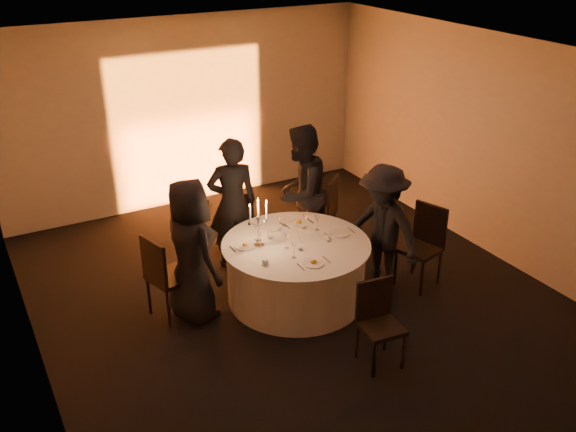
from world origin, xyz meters
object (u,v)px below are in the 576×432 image
guest_back_left (232,203)px  chair_back_left (236,220)px  chair_back_right (324,208)px  candelabra (259,230)px  chair_left (164,273)px  guest_right (382,229)px  banquet_table (296,271)px  chair_right (424,240)px  chair_front (378,318)px  guest_left (191,251)px  guest_back_right (301,193)px  coffee_cup (265,262)px

guest_back_left → chair_back_left: bearing=-109.4°
chair_back_right → candelabra: candelabra is taller
chair_left → guest_right: (2.58, -0.68, 0.24)m
banquet_table → chair_right: chair_right is taller
chair_back_right → chair_front: bearing=28.6°
guest_left → candelabra: guest_left is taller
guest_back_left → chair_front: bearing=114.5°
guest_back_left → guest_right: 2.00m
chair_back_left → chair_right: size_ratio=0.91×
chair_back_right → guest_back_right: bearing=-36.7°
banquet_table → chair_right: (1.62, -0.43, 0.22)m
chair_front → guest_right: size_ratio=0.56×
guest_back_right → chair_front: bearing=46.7°
guest_left → guest_back_left: 1.30m
guest_left → guest_back_right: bearing=-80.6°
banquet_table → coffee_cup: (-0.55, -0.27, 0.42)m
coffee_cup → chair_back_right: bearing=39.1°
banquet_table → chair_back_right: (1.03, 1.01, 0.21)m
candelabra → chair_back_right: bearing=30.7°
chair_right → coffee_cup: bearing=-111.0°
coffee_cup → banquet_table: bearing=26.1°
guest_right → candelabra: 1.54m
chair_right → coffee_cup: 2.18m
chair_back_left → guest_back_right: 0.97m
chair_back_right → chair_right: (0.58, -1.45, 0.00)m
chair_right → banquet_table: bearing=-121.7°
coffee_cup → guest_left: bearing=142.3°
chair_back_right → candelabra: bearing=-11.3°
banquet_table → candelabra: (-0.42, 0.15, 0.60)m
chair_back_left → chair_front: size_ratio=1.04×
chair_back_right → coffee_cup: (-1.58, -1.29, 0.20)m
chair_right → guest_right: size_ratio=0.63×
banquet_table → chair_right: 1.69m
chair_left → guest_left: size_ratio=0.61×
chair_back_right → guest_back_right: (-0.41, -0.04, 0.34)m
chair_right → guest_right: guest_right is taller
chair_back_right → guest_back_left: 1.38m
chair_left → chair_front: size_ratio=1.14×
guest_back_left → guest_right: guest_back_left is taller
banquet_table → guest_left: (-1.24, 0.26, 0.48)m
candelabra → chair_back_left: bearing=78.2°
guest_back_right → coffee_cup: guest_back_right is taller
chair_left → chair_back_left: 1.69m
guest_back_right → candelabra: bearing=5.8°
chair_left → coffee_cup: bearing=-138.9°
guest_back_right → guest_right: bearing=75.6°
guest_back_left → candelabra: 1.03m
guest_back_left → coffee_cup: size_ratio=16.41×
chair_front → guest_left: size_ratio=0.54×
chair_right → chair_front: size_ratio=1.14×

